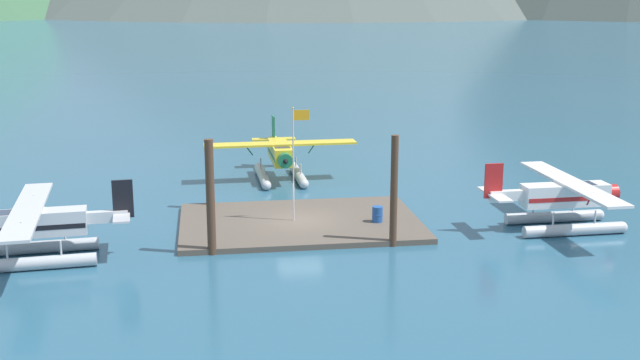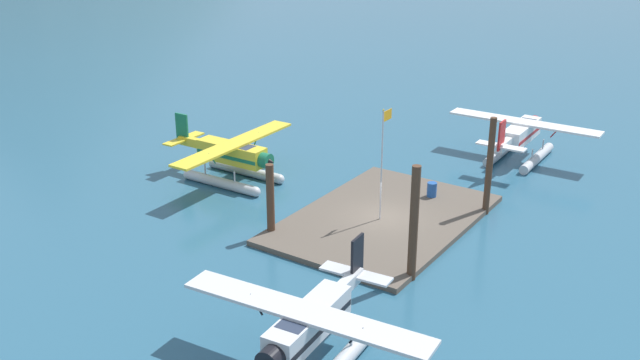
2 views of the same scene
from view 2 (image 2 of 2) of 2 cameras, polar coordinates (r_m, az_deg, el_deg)
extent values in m
plane|color=#285670|center=(41.23, 4.97, -3.28)|extent=(1200.00, 1200.00, 0.00)
cube|color=brown|center=(41.17, 4.97, -3.09)|extent=(13.29, 8.95, 0.30)
cylinder|color=#4C3323|center=(34.22, 7.37, -3.46)|extent=(0.43, 0.43, 5.83)
cylinder|color=#4C3323|center=(42.08, 13.16, 1.02)|extent=(0.37, 0.37, 5.80)
cylinder|color=#4C3323|center=(38.79, -3.92, -1.60)|extent=(0.43, 0.43, 4.08)
cylinder|color=silver|center=(39.62, 4.86, 1.07)|extent=(0.08, 0.08, 6.28)
cube|color=orange|center=(39.11, 5.31, 5.09)|extent=(0.90, 0.03, 0.56)
sphere|color=gold|center=(38.62, 5.01, 5.50)|extent=(0.10, 0.10, 0.10)
cylinder|color=#1E4C99|center=(44.00, 8.78, -0.75)|extent=(0.58, 0.58, 0.88)
torus|color=#1E4C99|center=(44.00, 8.78, -0.75)|extent=(0.62, 0.62, 0.04)
cylinder|color=#B7BABF|center=(52.69, 14.07, 2.18)|extent=(5.61, 0.75, 0.64)
sphere|color=#B7BABF|center=(55.22, 15.05, 2.98)|extent=(0.64, 0.64, 0.64)
cylinder|color=#B7BABF|center=(52.01, 16.65, 1.65)|extent=(5.61, 0.75, 0.64)
sphere|color=#B7BABF|center=(54.57, 17.53, 2.49)|extent=(0.64, 0.64, 0.64)
cylinder|color=#B7BABF|center=(53.56, 14.57, 3.21)|extent=(0.10, 0.10, 0.70)
cylinder|color=#B7BABF|center=(51.39, 13.68, 2.51)|extent=(0.10, 0.10, 0.70)
cylinder|color=#B7BABF|center=(52.89, 17.12, 2.70)|extent=(0.10, 0.10, 0.70)
cylinder|color=#B7BABF|center=(50.70, 16.33, 1.97)|extent=(0.10, 0.10, 0.70)
cube|color=white|center=(51.83, 15.53, 3.60)|extent=(4.82, 1.34, 1.20)
cube|color=#B21E1E|center=(51.86, 15.52, 3.50)|extent=(4.73, 1.35, 0.24)
cube|color=#283347|center=(52.72, 15.93, 4.24)|extent=(1.12, 1.08, 0.56)
cube|color=white|center=(51.91, 15.71, 4.39)|extent=(1.61, 10.43, 0.14)
cylinder|color=#B21E1E|center=(52.65, 13.40, 4.47)|extent=(0.09, 0.62, 0.84)
cylinder|color=#B21E1E|center=(51.45, 17.99, 3.58)|extent=(0.09, 0.62, 0.84)
cylinder|color=#B21E1E|center=(54.31, 16.43, 4.32)|extent=(0.62, 0.97, 0.96)
cone|color=black|center=(54.72, 16.57, 4.44)|extent=(0.36, 0.37, 0.36)
cube|color=white|center=(48.84, 14.34, 2.74)|extent=(2.21, 0.48, 0.56)
cube|color=#B21E1E|center=(47.77, 14.07, 3.42)|extent=(1.00, 0.14, 1.90)
cube|color=white|center=(48.09, 14.03, 2.60)|extent=(0.86, 3.22, 0.10)
cylinder|color=#B7BABF|center=(47.87, -5.92, 0.74)|extent=(0.76, 5.61, 0.64)
sphere|color=#B7BABF|center=(46.27, -3.20, 0.07)|extent=(0.64, 0.64, 0.64)
cylinder|color=#B7BABF|center=(46.09, -7.85, -0.20)|extent=(0.76, 5.61, 0.64)
sphere|color=#B7BABF|center=(44.43, -5.09, -0.93)|extent=(0.64, 0.64, 0.64)
cylinder|color=#B7BABF|center=(46.93, -4.80, 1.22)|extent=(0.10, 0.10, 0.70)
cylinder|color=#B7BABF|center=(48.35, -7.07, 1.76)|extent=(0.10, 0.10, 0.70)
cylinder|color=#B7BABF|center=(45.12, -6.73, 0.28)|extent=(0.10, 0.10, 0.70)
cylinder|color=#B7BABF|center=(46.59, -9.02, 0.87)|extent=(0.10, 0.10, 0.70)
cube|color=yellow|center=(46.41, -6.96, 2.14)|extent=(1.34, 4.83, 1.20)
cube|color=#196B47|center=(46.44, -6.95, 2.03)|extent=(1.36, 4.73, 0.24)
cube|color=#283347|center=(45.65, -5.93, 2.29)|extent=(1.08, 1.12, 0.56)
cube|color=yellow|center=(46.00, -6.70, 2.86)|extent=(10.43, 1.62, 0.14)
cylinder|color=#196B47|center=(47.73, -5.02, 3.21)|extent=(0.62, 0.09, 0.84)
cylinder|color=#196B47|center=(44.54, -8.47, 1.67)|extent=(0.62, 0.09, 0.84)
cylinder|color=#196B47|center=(44.81, -4.29, 1.53)|extent=(0.97, 0.62, 0.96)
cone|color=black|center=(44.56, -3.82, 1.42)|extent=(0.37, 0.36, 0.36)
cube|color=yellow|center=(48.42, -9.94, 2.94)|extent=(0.49, 2.21, 0.56)
cube|color=#196B47|center=(48.75, -10.79, 4.06)|extent=(0.14, 1.00, 1.90)
cube|color=yellow|center=(48.91, -10.64, 3.21)|extent=(3.22, 0.87, 0.10)
cylinder|color=#B7BABF|center=(29.86, -3.02, -13.14)|extent=(5.63, 1.11, 0.64)
cylinder|color=#B7BABF|center=(29.32, 2.47, -12.27)|extent=(0.10, 0.10, 0.70)
cylinder|color=#B7BABF|center=(28.65, -4.36, -13.23)|extent=(0.10, 0.10, 0.70)
cylinder|color=#B7BABF|center=(30.33, -1.82, -10.98)|extent=(0.10, 0.10, 0.70)
cube|color=silver|center=(28.41, -0.91, -11.19)|extent=(4.89, 1.64, 1.20)
cube|color=black|center=(28.46, -0.91, -11.35)|extent=(4.79, 1.65, 0.24)
cube|color=#283347|center=(27.45, -2.07, -11.67)|extent=(1.19, 1.14, 0.56)
cube|color=silver|center=(27.83, -1.23, -10.32)|extent=(2.27, 10.48, 0.14)
cylinder|color=black|center=(27.14, 2.88, -12.11)|extent=(0.13, 0.63, 0.84)
cylinder|color=black|center=(29.02, -5.03, -9.72)|extent=(0.13, 0.63, 0.84)
cylinder|color=black|center=(26.52, -3.92, -13.93)|extent=(0.68, 1.01, 0.96)
cube|color=silver|center=(30.80, 2.15, -8.15)|extent=(2.23, 0.62, 0.56)
cube|color=black|center=(31.09, 2.94, -6.07)|extent=(1.01, 0.20, 1.90)
cube|color=silver|center=(31.37, 2.83, -7.35)|extent=(1.07, 3.26, 0.10)
camera|label=1|loc=(37.30, 74.00, -1.19)|focal=44.61mm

